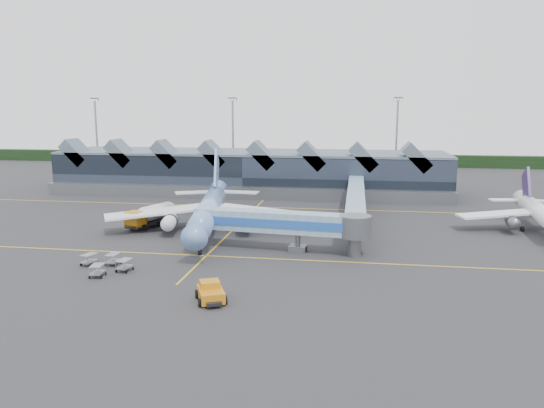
% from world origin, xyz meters
% --- Properties ---
extents(ground, '(260.00, 260.00, 0.00)m').
position_xyz_m(ground, '(0.00, 0.00, 0.00)').
color(ground, '#2D2D30').
rests_on(ground, ground).
extents(taxi_stripes, '(120.00, 60.00, 0.01)m').
position_xyz_m(taxi_stripes, '(0.00, 10.00, 0.01)').
color(taxi_stripes, gold).
rests_on(taxi_stripes, ground).
extents(tree_line_far, '(260.00, 4.00, 4.00)m').
position_xyz_m(tree_line_far, '(0.00, 110.00, 2.00)').
color(tree_line_far, black).
rests_on(tree_line_far, ground).
extents(terminal, '(90.00, 22.25, 12.52)m').
position_xyz_m(terminal, '(-5.07, 47.35, 4.88)').
color(terminal, black).
rests_on(terminal, ground).
extents(light_masts, '(132.40, 42.56, 22.45)m').
position_xyz_m(light_masts, '(21.00, 62.80, 12.49)').
color(light_masts, gray).
rests_on(light_masts, ground).
extents(main_airliner, '(33.39, 38.86, 12.53)m').
position_xyz_m(main_airliner, '(-3.56, 6.61, 3.68)').
color(main_airliner, '#6C9ADB').
rests_on(main_airliner, ground).
extents(regional_jet, '(25.78, 28.13, 9.66)m').
position_xyz_m(regional_jet, '(48.69, 14.02, 3.06)').
color(regional_jet, white).
rests_on(regional_jet, ground).
extents(jet_bridge, '(24.78, 6.17, 5.60)m').
position_xyz_m(jet_bridge, '(10.85, -3.81, 3.87)').
color(jet_bridge, '#6F9FB9').
rests_on(jet_bridge, ground).
extents(fuel_truck, '(5.80, 10.47, 3.55)m').
position_xyz_m(fuel_truck, '(-13.95, 8.21, 1.99)').
color(fuel_truck, black).
rests_on(fuel_truck, ground).
extents(pushback_tug, '(4.02, 4.90, 1.97)m').
position_xyz_m(pushback_tug, '(5.18, -24.27, 0.89)').
color(pushback_tug, '#C37612').
rests_on(pushback_tug, ground).
extents(baggage_carts, '(7.23, 6.91, 1.44)m').
position_xyz_m(baggage_carts, '(-10.41, -15.81, 0.81)').
color(baggage_carts, gray).
rests_on(baggage_carts, ground).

